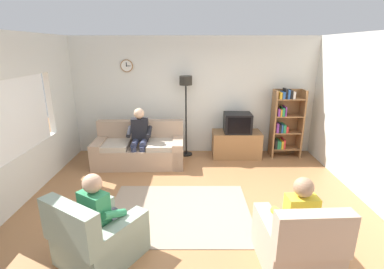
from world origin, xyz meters
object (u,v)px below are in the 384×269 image
(person_in_right_armchair, at_px, (297,215))
(tv_stand, at_px, (237,144))
(bookshelf, at_px, (285,122))
(floor_lamp, at_px, (186,94))
(couch, at_px, (140,150))
(armchair_near_window, at_px, (99,238))
(person_on_couch, at_px, (140,135))
(armchair_near_bookshelf, at_px, (297,243))
(person_in_left_armchair, at_px, (102,211))
(tv, at_px, (238,123))

(person_in_right_armchair, bearing_deg, tv_stand, 92.98)
(bookshelf, distance_m, floor_lamp, 2.35)
(couch, bearing_deg, tv_stand, 11.06)
(floor_lamp, xyz_separation_m, armchair_near_window, (-0.98, -3.46, -1.16))
(floor_lamp, bearing_deg, person_on_couch, -146.77)
(armchair_near_bookshelf, bearing_deg, person_in_left_armchair, 175.81)
(armchair_near_bookshelf, distance_m, person_in_right_armchair, 0.33)
(person_in_left_armchair, height_order, person_in_right_armchair, same)
(bookshelf, xyz_separation_m, floor_lamp, (-2.26, 0.03, 0.63))
(person_in_left_armchair, bearing_deg, floor_lamp, 74.65)
(tv_stand, bearing_deg, bookshelf, 3.58)
(couch, bearing_deg, armchair_near_window, -89.43)
(person_on_couch, xyz_separation_m, person_in_right_armchair, (2.31, -2.83, -0.09))
(floor_lamp, distance_m, person_in_right_armchair, 3.81)
(floor_lamp, xyz_separation_m, armchair_near_bookshelf, (1.35, -3.55, -1.16))
(tv_stand, relative_size, person_in_right_armchair, 0.98)
(tv, bearing_deg, couch, -169.56)
(tv_stand, distance_m, person_in_left_armchair, 3.91)
(tv_stand, distance_m, armchair_near_bookshelf, 3.46)
(tv_stand, bearing_deg, armchair_near_window, -122.53)
(person_in_left_armchair, bearing_deg, couch, 91.55)
(couch, xyz_separation_m, person_in_right_armchair, (2.35, -2.94, 0.29))
(floor_lamp, distance_m, armchair_near_window, 3.78)
(couch, xyz_separation_m, tv_stand, (2.17, 0.43, -0.01))
(tv, bearing_deg, bookshelf, 4.84)
(person_on_couch, bearing_deg, floor_lamp, 33.23)
(couch, relative_size, armchair_near_window, 1.64)
(person_on_couch, bearing_deg, armchair_near_window, -90.19)
(couch, distance_m, armchair_near_bookshelf, 3.84)
(armchair_near_window, bearing_deg, couch, 90.57)
(tv_stand, distance_m, person_on_couch, 2.24)
(tv, height_order, person_in_right_armchair, person_in_right_armchair)
(armchair_near_bookshelf, distance_m, person_on_couch, 3.75)
(tv, bearing_deg, armchair_near_window, -122.72)
(couch, distance_m, person_in_right_armchair, 3.77)
(armchair_near_window, distance_m, person_in_left_armchair, 0.33)
(couch, xyz_separation_m, tv, (2.17, 0.40, 0.50))
(tv, xyz_separation_m, armchair_near_window, (-2.14, -3.34, -0.53))
(person_on_couch, relative_size, person_in_left_armchair, 1.11)
(person_on_couch, bearing_deg, person_in_right_armchair, -50.77)
(floor_lamp, xyz_separation_m, person_on_couch, (-0.97, -0.63, -0.75))
(bookshelf, relative_size, armchair_near_window, 1.35)
(couch, relative_size, armchair_near_bookshelf, 2.09)
(tv_stand, relative_size, armchair_near_bookshelf, 1.20)
(couch, distance_m, bookshelf, 3.34)
(floor_lamp, bearing_deg, armchair_near_window, -105.77)
(armchair_near_window, bearing_deg, person_in_right_armchair, -0.06)
(bookshelf, bearing_deg, floor_lamp, 179.22)
(tv_stand, distance_m, armchair_near_window, 3.99)
(armchair_near_window, xyz_separation_m, person_in_right_armchair, (2.32, -0.00, 0.32))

